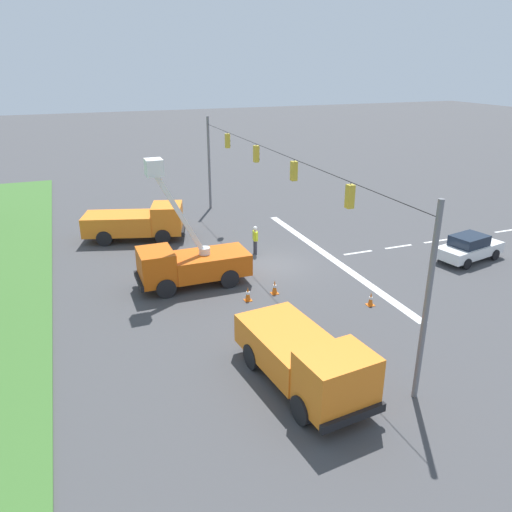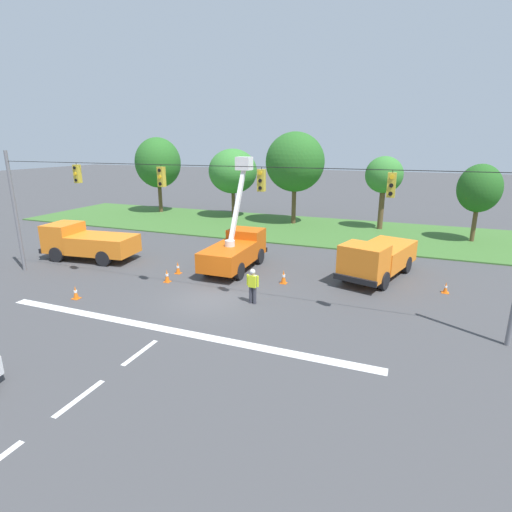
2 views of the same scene
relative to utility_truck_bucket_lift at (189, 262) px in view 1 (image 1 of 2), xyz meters
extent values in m
plane|color=#424244|center=(0.94, -5.16, -1.34)|extent=(200.00, 200.00, 0.00)
cube|color=silver|center=(0.94, -8.90, -1.33)|extent=(17.60, 0.50, 0.01)
cube|color=silver|center=(0.94, -10.90, -1.33)|extent=(0.20, 2.00, 0.01)
cube|color=silver|center=(0.94, -13.90, -1.33)|extent=(0.20, 2.00, 0.01)
cube|color=silver|center=(0.94, -16.90, -1.33)|extent=(0.20, 2.00, 0.01)
cube|color=silver|center=(0.94, -19.90, -1.33)|extent=(0.20, 2.00, 0.01)
cube|color=silver|center=(0.94, -22.90, -1.33)|extent=(0.20, 2.00, 0.01)
cylinder|color=slate|center=(-12.06, -5.16, 2.26)|extent=(0.20, 0.20, 7.20)
cylinder|color=slate|center=(13.94, -5.16, 2.26)|extent=(0.20, 0.20, 7.20)
cylinder|color=black|center=(0.94, -5.16, 5.26)|extent=(26.00, 0.03, 0.03)
cylinder|color=black|center=(-6.88, -5.16, 5.21)|extent=(0.02, 0.02, 0.10)
cube|color=gold|center=(-6.88, -5.16, 4.68)|extent=(0.32, 0.28, 0.96)
cylinder|color=black|center=(-6.88, -5.32, 5.00)|extent=(0.16, 0.05, 0.16)
cylinder|color=yellow|center=(-6.88, -5.32, 4.68)|extent=(0.16, 0.05, 0.16)
cylinder|color=black|center=(-6.88, -5.32, 4.36)|extent=(0.16, 0.05, 0.16)
cylinder|color=black|center=(-1.57, -5.16, 5.21)|extent=(0.02, 0.02, 0.10)
cube|color=gold|center=(-1.57, -5.16, 4.68)|extent=(0.32, 0.28, 0.96)
cylinder|color=black|center=(-1.57, -5.32, 5.00)|extent=(0.16, 0.05, 0.16)
cylinder|color=yellow|center=(-1.57, -5.32, 4.68)|extent=(0.16, 0.05, 0.16)
cylinder|color=black|center=(-1.57, -5.32, 4.36)|extent=(0.16, 0.05, 0.16)
cylinder|color=black|center=(3.64, -5.16, 5.21)|extent=(0.02, 0.02, 0.10)
cube|color=gold|center=(3.64, -5.16, 4.68)|extent=(0.32, 0.28, 0.96)
cylinder|color=yellow|center=(3.64, -5.32, 5.00)|extent=(0.16, 0.05, 0.16)
cylinder|color=black|center=(3.64, -5.32, 4.68)|extent=(0.16, 0.05, 0.16)
cylinder|color=black|center=(3.64, -5.32, 4.36)|extent=(0.16, 0.05, 0.16)
cylinder|color=black|center=(9.11, -5.16, 5.21)|extent=(0.02, 0.02, 0.10)
cube|color=gold|center=(9.11, -5.16, 4.68)|extent=(0.32, 0.28, 0.96)
cylinder|color=yellow|center=(9.11, -5.32, 5.00)|extent=(0.16, 0.05, 0.16)
cylinder|color=black|center=(9.11, -5.32, 4.68)|extent=(0.16, 0.05, 0.16)
cylinder|color=black|center=(9.11, -5.32, 4.36)|extent=(0.16, 0.05, 0.16)
cube|color=#D6560F|center=(0.01, -1.15, -0.27)|extent=(2.29, 4.01, 1.14)
cube|color=#D6560F|center=(-0.01, 1.71, 0.00)|extent=(2.18, 1.73, 1.68)
cube|color=#1E2838|center=(-0.02, 2.31, 0.29)|extent=(1.92, 0.12, 0.75)
cube|color=black|center=(-0.02, 2.64, -0.69)|extent=(2.26, 0.18, 0.30)
cylinder|color=black|center=(-1.05, 1.47, -0.84)|extent=(0.29, 1.00, 1.00)
cylinder|color=black|center=(1.03, 1.49, -0.84)|extent=(0.29, 1.00, 1.00)
cylinder|color=black|center=(-1.02, -1.87, -0.84)|extent=(0.29, 1.00, 1.00)
cylinder|color=black|center=(1.05, -1.85, -0.84)|extent=(0.29, 1.00, 1.00)
cylinder|color=silver|center=(0.01, -0.86, 0.49)|extent=(0.60, 0.60, 0.36)
cube|color=white|center=(0.00, 0.29, 2.55)|extent=(0.26, 2.52, 4.60)
cube|color=white|center=(-0.01, 1.45, 5.04)|extent=(0.91, 0.81, 0.80)
cube|color=orange|center=(8.71, 2.57, -0.21)|extent=(3.59, 4.95, 1.26)
cube|color=orange|center=(7.81, -0.47, 0.08)|extent=(2.77, 2.49, 1.84)
cube|color=#1E2838|center=(7.62, -1.11, 0.41)|extent=(2.00, 0.68, 0.83)
cube|color=black|center=(7.51, -1.46, -0.69)|extent=(2.37, 0.84, 0.30)
cylinder|color=black|center=(8.95, -0.54, -0.84)|extent=(0.55, 1.04, 1.00)
cylinder|color=black|center=(6.81, 0.09, -0.84)|extent=(0.55, 1.04, 1.00)
cylinder|color=black|center=(10.01, 3.01, -0.84)|extent=(0.55, 1.04, 1.00)
cylinder|color=black|center=(7.87, 3.65, -0.84)|extent=(0.55, 1.04, 1.00)
cube|color=orange|center=(-8.97, -1.61, -0.24)|extent=(4.51, 2.95, 1.19)
cube|color=orange|center=(-11.99, -1.95, 0.09)|extent=(2.08, 2.58, 1.86)
cube|color=#1E2838|center=(-12.63, -2.02, 0.42)|extent=(0.33, 2.12, 0.84)
cube|color=black|center=(-12.98, -2.06, -0.69)|extent=(0.44, 2.49, 0.30)
cylinder|color=black|center=(-11.62, -3.06, -0.84)|extent=(1.02, 0.39, 1.00)
cylinder|color=black|center=(-11.88, -0.79, -0.84)|extent=(1.02, 0.39, 1.00)
cylinder|color=black|center=(-8.09, -2.67, -0.84)|extent=(1.02, 0.39, 1.00)
cylinder|color=black|center=(-8.34, -0.39, -0.84)|extent=(1.02, 0.39, 1.00)
cube|color=white|center=(-2.42, -16.40, -0.70)|extent=(2.59, 4.57, 0.64)
cube|color=#192333|center=(-2.45, -16.25, -0.08)|extent=(1.88, 2.32, 0.60)
cylinder|color=black|center=(-1.31, -17.53, -1.02)|extent=(0.33, 0.67, 0.64)
cylinder|color=black|center=(-2.99, -17.88, -1.02)|extent=(0.33, 0.67, 0.64)
cylinder|color=black|center=(-1.84, -14.92, -1.02)|extent=(0.33, 0.67, 0.64)
cylinder|color=black|center=(-3.53, -15.27, -1.02)|extent=(0.33, 0.67, 0.64)
cylinder|color=#383842|center=(3.20, -4.90, -0.91)|extent=(0.18, 0.18, 0.85)
cylinder|color=#383842|center=(3.00, -4.88, -0.91)|extent=(0.18, 0.18, 0.85)
cube|color=#D8EA26|center=(3.10, -4.89, -0.19)|extent=(0.42, 0.28, 0.60)
cube|color=silver|center=(3.10, -4.89, -0.19)|extent=(0.43, 0.12, 0.62)
cylinder|color=#D8EA26|center=(3.37, -4.91, -0.16)|extent=(0.11, 0.11, 0.55)
cylinder|color=#D8EA26|center=(2.84, -4.86, -0.16)|extent=(0.11, 0.11, 0.55)
sphere|color=tan|center=(3.10, -4.89, 0.24)|extent=(0.22, 0.22, 0.22)
sphere|color=white|center=(3.10, -4.89, 0.30)|extent=(0.26, 0.26, 0.26)
cube|color=orange|center=(-2.58, -3.78, -1.32)|extent=(0.36, 0.36, 0.03)
cone|color=orange|center=(-2.58, -3.78, -0.95)|extent=(0.28, 0.28, 0.71)
cylinder|color=white|center=(-2.58, -3.78, -0.92)|extent=(0.18, 0.18, 0.13)
cube|color=orange|center=(-2.83, -2.24, -1.32)|extent=(0.36, 0.36, 0.03)
cone|color=orange|center=(-2.83, -2.24, -0.96)|extent=(0.28, 0.28, 0.70)
cylinder|color=white|center=(-2.83, -2.24, -0.92)|extent=(0.17, 0.17, 0.13)
cube|color=orange|center=(12.02, 0.13, -1.32)|extent=(0.36, 0.36, 0.03)
cone|color=orange|center=(12.02, 0.13, -1.02)|extent=(0.23, 0.23, 0.57)
cylinder|color=white|center=(12.02, 0.13, -1.00)|extent=(0.14, 0.14, 0.10)
cube|color=orange|center=(3.64, -1.58, -1.32)|extent=(0.36, 0.36, 0.03)
cone|color=orange|center=(3.64, -1.58, -0.93)|extent=(0.30, 0.30, 0.76)
cylinder|color=white|center=(3.64, -1.58, -0.89)|extent=(0.19, 0.19, 0.14)
cube|color=orange|center=(-5.45, -7.63, -1.32)|extent=(0.36, 0.36, 0.03)
cone|color=orange|center=(-5.45, -7.63, -0.98)|extent=(0.26, 0.26, 0.65)
cylinder|color=white|center=(-5.45, -7.63, -0.95)|extent=(0.16, 0.16, 0.12)
camera|label=1|loc=(-23.75, 5.34, 9.75)|focal=35.00mm
camera|label=2|loc=(9.95, -21.83, 6.29)|focal=28.00mm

